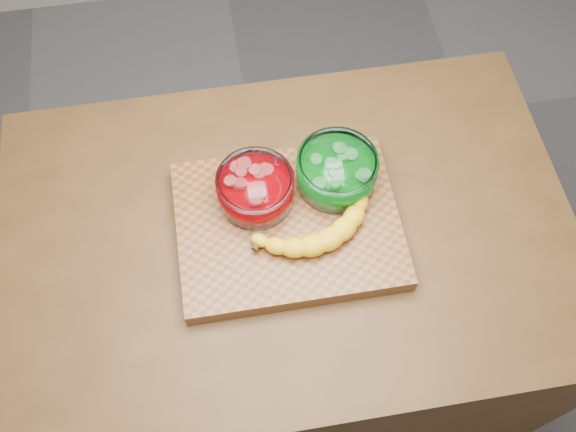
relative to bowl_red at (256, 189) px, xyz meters
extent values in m
plane|color=#545559|center=(0.06, -0.06, -0.98)|extent=(3.50, 3.50, 0.00)
cube|color=#492F16|center=(0.06, -0.06, -0.53)|extent=(1.20, 0.80, 0.90)
cube|color=brown|center=(0.06, -0.06, -0.06)|extent=(0.45, 0.35, 0.04)
cylinder|color=white|center=(0.00, 0.00, 0.00)|extent=(0.16, 0.16, 0.07)
cylinder|color=#CD0007|center=(0.00, 0.00, -0.01)|extent=(0.13, 0.13, 0.04)
cylinder|color=#FF5054|center=(0.00, 0.00, 0.02)|extent=(0.13, 0.13, 0.02)
cylinder|color=white|center=(0.17, 0.01, 0.00)|extent=(0.17, 0.17, 0.08)
cylinder|color=#078417|center=(0.17, 0.01, -0.01)|extent=(0.14, 0.14, 0.04)
cylinder|color=#60CD63|center=(0.17, 0.01, 0.02)|extent=(0.14, 0.14, 0.02)
camera|label=1|loc=(-0.04, -0.67, 1.11)|focal=40.00mm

